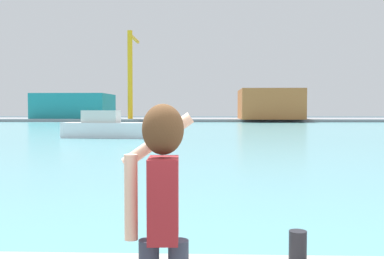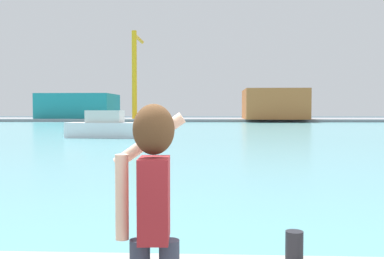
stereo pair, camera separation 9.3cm
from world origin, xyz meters
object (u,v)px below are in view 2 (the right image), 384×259
Objects in this scene: harbor_bollard at (294,247)px; warehouse_left at (79,106)px; warehouse_right at (274,104)px; port_crane at (135,67)px; person_photographer at (153,204)px; boat_moored at (115,128)px.

warehouse_left is (-29.75, 89.22, 2.34)m from harbor_bollard.
warehouse_right is (10.93, 84.32, 2.67)m from harbor_bollard.
warehouse_right is 0.78× the size of port_crane.
person_photographer reaches higher than boat_moored.
boat_moored is 0.57× the size of warehouse_left.
boat_moored is 0.49× the size of port_crane.
port_crane is (-16.86, 85.04, 10.25)m from harbor_bollard.
port_crane is at bearing 103.49° from boat_moored.
person_photographer is 87.20m from warehouse_right.
warehouse_left is 1.10× the size of warehouse_right.
port_crane reaches higher than harbor_bollard.
warehouse_right is (40.69, -4.89, 0.33)m from warehouse_left.
harbor_bollard is 0.02× the size of warehouse_left.
harbor_bollard is 0.02× the size of port_crane.
warehouse_left is 40.98m from warehouse_right.
boat_moored is at bearing -70.27° from warehouse_left.
boat_moored is at bearing 106.06° from harbor_bollard.
boat_moored is at bearing -81.75° from port_crane.
boat_moored is (-7.80, 33.64, -0.84)m from person_photographer.
warehouse_right reaches higher than harbor_bollard.
person_photographer is 0.13× the size of warehouse_right.
warehouse_left is 0.86× the size of port_crane.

